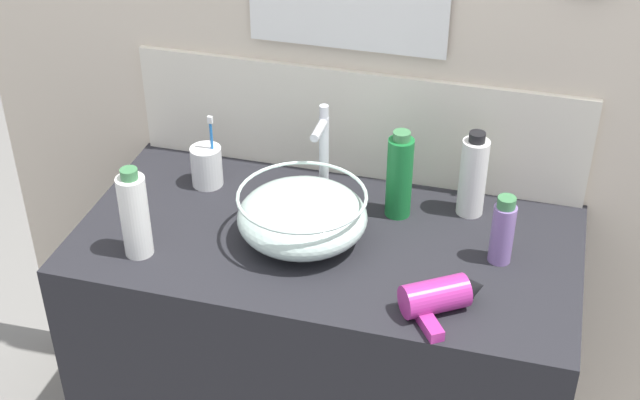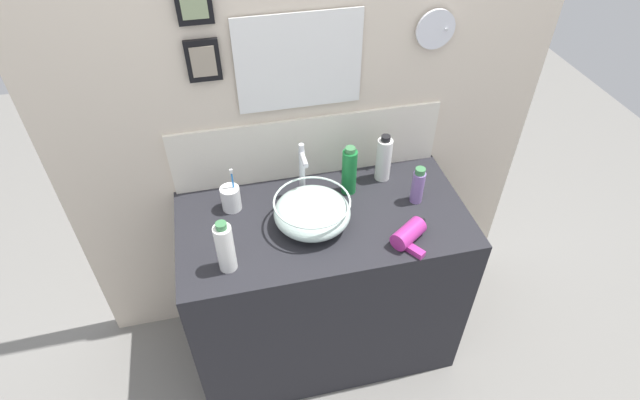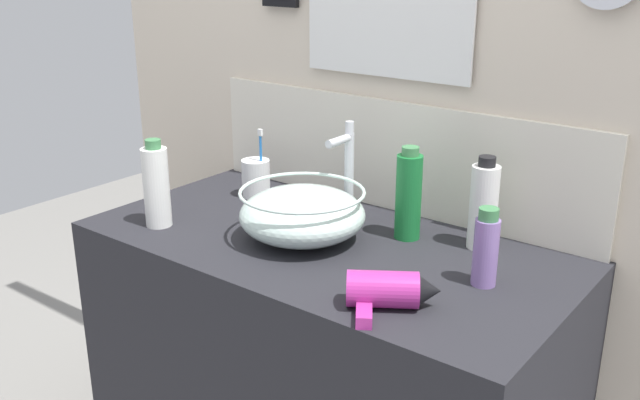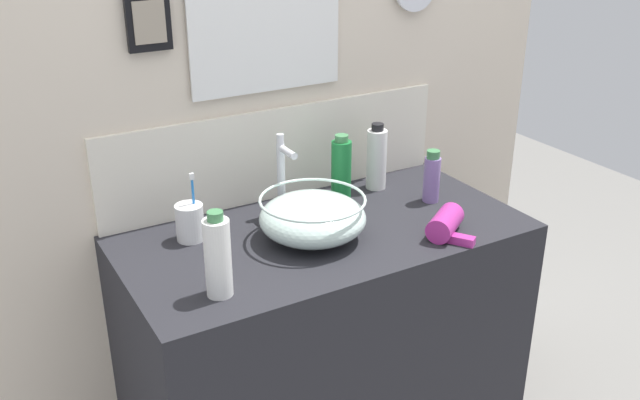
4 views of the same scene
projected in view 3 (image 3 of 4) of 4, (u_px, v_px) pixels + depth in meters
The scene contains 10 objects.
vanity_counter at pixel (325, 395), 1.82m from camera, with size 1.16×0.59×0.85m, color #232328.
back_panel at pixel (403, 68), 1.79m from camera, with size 2.04×0.10×2.44m.
glass_bowl_sink at pixel (302, 214), 1.67m from camera, with size 0.30×0.30×0.12m.
faucet at pixel (347, 165), 1.77m from camera, with size 0.02×0.10×0.25m.
hair_drier at pixel (390, 291), 1.36m from camera, with size 0.19×0.19×0.07m.
toothbrush_cup at pixel (256, 178), 1.96m from camera, with size 0.08×0.08×0.19m.
spray_bottle at pixel (486, 249), 1.44m from camera, with size 0.05×0.05×0.17m.
soap_dispenser at pixel (156, 186), 1.74m from camera, with size 0.06×0.06×0.22m.
shampoo_bottle at pixel (409, 195), 1.66m from camera, with size 0.06×0.06×0.22m.
lotion_bottle at pixel (484, 206), 1.61m from camera, with size 0.06×0.06×0.22m.
Camera 3 is at (0.93, -1.23, 1.50)m, focal length 40.00 mm.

